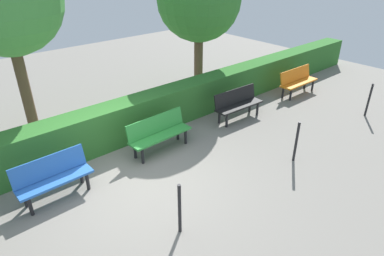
{
  "coord_description": "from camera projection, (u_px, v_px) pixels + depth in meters",
  "views": [
    {
      "loc": [
        2.9,
        5.08,
        4.33
      ],
      "look_at": [
        -1.77,
        -0.31,
        0.55
      ],
      "focal_mm": 31.32,
      "sensor_mm": 36.0,
      "label": 1
    }
  ],
  "objects": [
    {
      "name": "railing_post_mid",
      "position": [
        296.0,
        142.0,
        7.59
      ],
      "size": [
        0.06,
        0.06,
        1.0
      ],
      "primitive_type": "cylinder",
      "color": "black",
      "rests_on": "ground_plane"
    },
    {
      "name": "ground_plane",
      "position": [
        139.0,
        182.0,
        7.1
      ],
      "size": [
        23.68,
        23.68,
        0.0
      ],
      "primitive_type": "plane",
      "color": "gray"
    },
    {
      "name": "hedge_row",
      "position": [
        140.0,
        116.0,
        8.75
      ],
      "size": [
        19.68,
        0.68,
        1.03
      ],
      "primitive_type": "cube",
      "color": "#2D6B28",
      "rests_on": "ground_plane"
    },
    {
      "name": "railing_post_far",
      "position": [
        180.0,
        209.0,
        5.61
      ],
      "size": [
        0.06,
        0.06,
        1.0
      ],
      "primitive_type": "cylinder",
      "color": "black",
      "rests_on": "ground_plane"
    },
    {
      "name": "bench_orange",
      "position": [
        297.0,
        80.0,
        11.26
      ],
      "size": [
        1.59,
        0.48,
        0.86
      ],
      "rotation": [
        0.0,
        0.0,
        -0.01
      ],
      "color": "orange",
      "rests_on": "ground_plane"
    },
    {
      "name": "bench_green",
      "position": [
        159.0,
        132.0,
        8.03
      ],
      "size": [
        1.63,
        0.51,
        0.86
      ],
      "rotation": [
        0.0,
        0.0,
        0.03
      ],
      "color": "#2D8C38",
      "rests_on": "ground_plane"
    },
    {
      "name": "railing_post_near",
      "position": [
        369.0,
        100.0,
        9.71
      ],
      "size": [
        0.06,
        0.06,
        1.0
      ],
      "primitive_type": "cylinder",
      "color": "black",
      "rests_on": "ground_plane"
    },
    {
      "name": "bench_blue",
      "position": [
        53.0,
        176.0,
        6.46
      ],
      "size": [
        1.43,
        0.49,
        0.86
      ],
      "rotation": [
        0.0,
        0.0,
        0.02
      ],
      "color": "blue",
      "rests_on": "ground_plane"
    },
    {
      "name": "bench_black",
      "position": [
        238.0,
        103.0,
        9.58
      ],
      "size": [
        1.57,
        0.53,
        0.86
      ],
      "rotation": [
        0.0,
        0.0,
        -0.04
      ],
      "color": "black",
      "rests_on": "ground_plane"
    }
  ]
}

